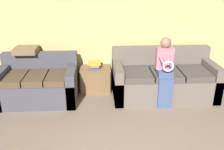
{
  "coord_description": "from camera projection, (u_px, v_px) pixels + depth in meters",
  "views": [
    {
      "loc": [
        -0.45,
        -1.75,
        2.21
      ],
      "look_at": [
        -0.24,
        1.93,
        0.75
      ],
      "focal_mm": 40.0,
      "sensor_mm": 36.0,
      "label": 1
    }
  ],
  "objects": [
    {
      "name": "throw_pillow",
      "position": [
        26.0,
        50.0,
        4.76
      ],
      "size": [
        0.42,
        0.42,
        0.1
      ],
      "color": "#846B4C",
      "rests_on": "couch_side"
    },
    {
      "name": "book_stack",
      "position": [
        95.0,
        65.0,
        4.97
      ],
      "size": [
        0.26,
        0.3,
        0.13
      ],
      "color": "#33569E",
      "rests_on": "side_shelf"
    },
    {
      "name": "couch_side",
      "position": [
        39.0,
        84.0,
        4.7
      ],
      "size": [
        1.43,
        0.89,
        0.85
      ],
      "color": "#4C4C56",
      "rests_on": "ground_plane"
    },
    {
      "name": "side_shelf",
      "position": [
        95.0,
        79.0,
        5.09
      ],
      "size": [
        0.61,
        0.45,
        0.5
      ],
      "color": "olive",
      "rests_on": "ground_plane"
    },
    {
      "name": "couch_main",
      "position": [
        163.0,
        80.0,
        4.88
      ],
      "size": [
        1.95,
        0.94,
        0.91
      ],
      "color": "#70665B",
      "rests_on": "ground_plane"
    },
    {
      "name": "child_left_seated",
      "position": [
        165.0,
        69.0,
        4.39
      ],
      "size": [
        0.31,
        0.38,
        1.24
      ],
      "color": "#475B8E",
      "rests_on": "ground_plane"
    },
    {
      "name": "wall_back",
      "position": [
        120.0,
        26.0,
        5.0
      ],
      "size": [
        7.05,
        0.06,
        2.55
      ],
      "color": "#DBCC7F",
      "rests_on": "ground_plane"
    }
  ]
}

